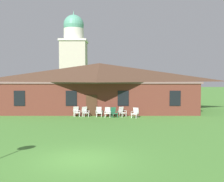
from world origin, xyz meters
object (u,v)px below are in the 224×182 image
object	(u,v)px
lawn_chair_left_end	(99,112)
lawn_chair_middle	(107,112)
lawn_chair_under_eave	(135,113)
lawn_chair_by_porch	(76,111)
lawn_chair_right_end	(114,112)
lawn_chair_far_side	(122,112)
lawn_chair_near_door	(85,112)

from	to	relation	value
lawn_chair_left_end	lawn_chair_middle	world-z (taller)	same
lawn_chair_left_end	lawn_chair_middle	bearing A→B (deg)	-15.17
lawn_chair_middle	lawn_chair_under_eave	xyz separation A→B (m)	(2.63, -0.47, 0.00)
lawn_chair_under_eave	lawn_chair_by_porch	bearing A→B (deg)	171.02
lawn_chair_middle	lawn_chair_left_end	bearing A→B (deg)	164.83
lawn_chair_right_end	lawn_chair_far_side	size ratio (longest dim) A/B	1.00
lawn_chair_middle	lawn_chair_far_side	bearing A→B (deg)	10.96
lawn_chair_middle	lawn_chair_right_end	xyz separation A→B (m)	(0.60, -0.12, 0.00)
lawn_chair_by_porch	lawn_chair_near_door	bearing A→B (deg)	-6.21
lawn_chair_by_porch	lawn_chair_near_door	world-z (taller)	same
lawn_chair_near_door	lawn_chair_under_eave	distance (m)	4.90
lawn_chair_under_eave	lawn_chair_near_door	bearing A→B (deg)	170.53
lawn_chair_middle	lawn_chair_under_eave	size ratio (longest dim) A/B	1.00
lawn_chair_middle	lawn_chair_near_door	bearing A→B (deg)	171.25
lawn_chair_far_side	lawn_chair_under_eave	xyz separation A→B (m)	(1.22, -0.74, 0.00)
lawn_chair_by_porch	lawn_chair_left_end	bearing A→B (deg)	-5.23
lawn_chair_by_porch	lawn_chair_middle	size ratio (longest dim) A/B	1.00
lawn_chair_middle	lawn_chair_right_end	distance (m)	0.61
lawn_chair_by_porch	lawn_chair_under_eave	bearing A→B (deg)	-8.98
lawn_chair_near_door	lawn_chair_middle	xyz separation A→B (m)	(2.21, -0.34, 0.00)
lawn_chair_middle	lawn_chair_right_end	world-z (taller)	same
lawn_chair_right_end	lawn_chair_far_side	distance (m)	0.89
lawn_chair_middle	lawn_chair_by_porch	bearing A→B (deg)	171.96
lawn_chair_left_end	lawn_chair_far_side	distance (m)	2.25
lawn_chair_by_porch	lawn_chair_far_side	distance (m)	4.48
lawn_chair_by_porch	lawn_chair_middle	distance (m)	3.10
lawn_chair_left_end	lawn_chair_under_eave	bearing A→B (deg)	-11.33
lawn_chair_right_end	lawn_chair_under_eave	xyz separation A→B (m)	(2.03, -0.35, 0.00)
lawn_chair_right_end	lawn_chair_by_porch	bearing A→B (deg)	171.42
lawn_chair_by_porch	lawn_chair_under_eave	distance (m)	5.77
lawn_chair_far_side	lawn_chair_middle	bearing A→B (deg)	-169.04
lawn_chair_near_door	lawn_chair_far_side	world-z (taller)	same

